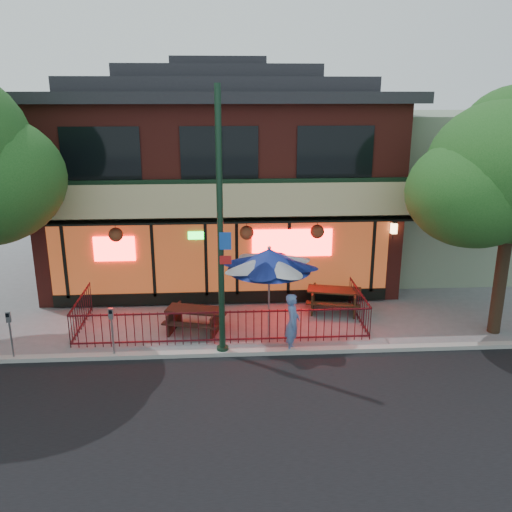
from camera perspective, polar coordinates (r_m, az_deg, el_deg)
The scene contains 13 objects.
ground at distance 15.29m, azimuth -3.53°, elevation -9.51°, with size 80.00×80.00×0.00m, color gray.
asphalt_street at distance 10.27m, azimuth -3.41°, elevation -24.56°, with size 80.00×11.00×0.00m, color black.
curb at distance 14.82m, azimuth -3.53°, elevation -10.16°, with size 80.00×0.25×0.12m, color #999993.
restaurant_building at distance 20.98m, azimuth -3.80°, elevation 9.57°, with size 12.96×9.49×8.05m.
neighbor_building at distance 23.49m, azimuth 18.94°, elevation 6.71°, with size 6.00×7.00×6.00m, color gray.
patio_fence at distance 15.48m, azimuth -3.58°, elevation -6.59°, with size 8.44×2.62×1.00m.
street_light at distance 13.79m, azimuth -3.75°, elevation 1.53°, with size 0.43×0.32×7.00m.
picnic_table_left at distance 16.13m, azimuth -6.43°, elevation -6.32°, with size 1.92×1.64×0.71m.
picnic_table_right at distance 17.65m, azimuth 8.21°, elevation -4.24°, with size 1.96×1.67×0.73m.
patio_umbrella at distance 15.14m, azimuth 1.40°, elevation -0.37°, with size 2.36×2.36×2.70m.
pedestrian at distance 14.74m, azimuth 3.87°, elevation -7.03°, with size 0.60×0.40×1.65m, color #536FA7.
parking_meter_near at distance 14.75m, azimuth -14.94°, elevation -6.99°, with size 0.13×0.11×1.42m.
parking_meter_far at distance 15.49m, azimuth -24.49°, elevation -6.89°, with size 0.15×0.13×1.40m.
Camera 1 is at (0.08, -13.70, 6.81)m, focal length 38.00 mm.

